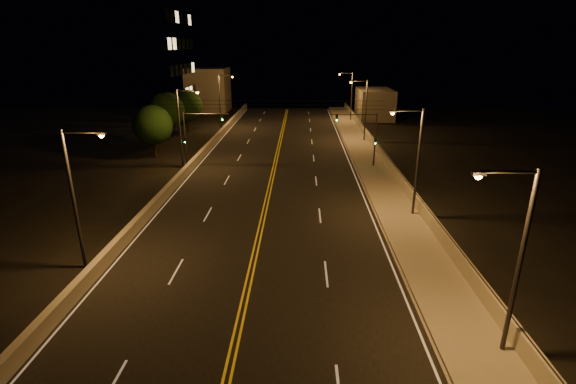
{
  "coord_description": "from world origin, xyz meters",
  "views": [
    {
      "loc": [
        2.89,
        -11.29,
        12.8
      ],
      "look_at": [
        2.0,
        18.0,
        2.5
      ],
      "focal_mm": 26.0,
      "sensor_mm": 36.0,
      "label": 1
    }
  ],
  "objects_px": {
    "streetlight_2": "(364,107)",
    "streetlight_0": "(514,254)",
    "streetlight_6": "(221,98)",
    "tree_0": "(153,125)",
    "traffic_signal_right": "(366,134)",
    "tree_1": "(167,110)",
    "traffic_signal_left": "(194,133)",
    "streetlight_3": "(350,93)",
    "building_tower": "(102,31)",
    "streetlight_4": "(77,191)",
    "streetlight_5": "(182,123)",
    "streetlight_1": "(415,156)",
    "tree_2": "(187,106)"
  },
  "relations": [
    {
      "from": "streetlight_2",
      "to": "streetlight_1",
      "type": "bearing_deg",
      "value": -90.0
    },
    {
      "from": "streetlight_2",
      "to": "streetlight_6",
      "type": "relative_size",
      "value": 1.0
    },
    {
      "from": "streetlight_0",
      "to": "streetlight_3",
      "type": "relative_size",
      "value": 1.0
    },
    {
      "from": "traffic_signal_left",
      "to": "tree_2",
      "type": "distance_m",
      "value": 20.81
    },
    {
      "from": "streetlight_6",
      "to": "building_tower",
      "type": "height_order",
      "value": "building_tower"
    },
    {
      "from": "streetlight_3",
      "to": "streetlight_4",
      "type": "xyz_separation_m",
      "value": [
        -21.41,
        -52.74,
        0.0
      ]
    },
    {
      "from": "traffic_signal_left",
      "to": "streetlight_1",
      "type": "bearing_deg",
      "value": -34.56
    },
    {
      "from": "traffic_signal_right",
      "to": "streetlight_3",
      "type": "bearing_deg",
      "value": 87.14
    },
    {
      "from": "streetlight_1",
      "to": "streetlight_3",
      "type": "relative_size",
      "value": 1.0
    },
    {
      "from": "streetlight_1",
      "to": "streetlight_5",
      "type": "distance_m",
      "value": 25.42
    },
    {
      "from": "streetlight_1",
      "to": "streetlight_3",
      "type": "xyz_separation_m",
      "value": [
        0.0,
        44.17,
        0.0
      ]
    },
    {
      "from": "streetlight_3",
      "to": "streetlight_4",
      "type": "distance_m",
      "value": 56.92
    },
    {
      "from": "tree_2",
      "to": "tree_0",
      "type": "bearing_deg",
      "value": -89.36
    },
    {
      "from": "streetlight_6",
      "to": "tree_0",
      "type": "relative_size",
      "value": 1.35
    },
    {
      "from": "streetlight_3",
      "to": "streetlight_6",
      "type": "relative_size",
      "value": 1.0
    },
    {
      "from": "streetlight_5",
      "to": "streetlight_1",
      "type": "bearing_deg",
      "value": -32.61
    },
    {
      "from": "streetlight_4",
      "to": "tree_2",
      "type": "bearing_deg",
      "value": 96.51
    },
    {
      "from": "tree_1",
      "to": "tree_2",
      "type": "height_order",
      "value": "tree_1"
    },
    {
      "from": "streetlight_4",
      "to": "traffic_signal_right",
      "type": "bearing_deg",
      "value": 48.58
    },
    {
      "from": "streetlight_6",
      "to": "streetlight_4",
      "type": "bearing_deg",
      "value": -90.0
    },
    {
      "from": "streetlight_6",
      "to": "tree_2",
      "type": "xyz_separation_m",
      "value": [
        -4.85,
        -3.16,
        -0.87
      ]
    },
    {
      "from": "streetlight_4",
      "to": "tree_0",
      "type": "height_order",
      "value": "streetlight_4"
    },
    {
      "from": "streetlight_3",
      "to": "traffic_signal_right",
      "type": "height_order",
      "value": "streetlight_3"
    },
    {
      "from": "tree_2",
      "to": "streetlight_2",
      "type": "bearing_deg",
      "value": -14.58
    },
    {
      "from": "streetlight_2",
      "to": "tree_1",
      "type": "bearing_deg",
      "value": 178.67
    },
    {
      "from": "streetlight_2",
      "to": "traffic_signal_left",
      "type": "xyz_separation_m",
      "value": [
        -20.3,
        -13.11,
        -1.09
      ]
    },
    {
      "from": "streetlight_0",
      "to": "traffic_signal_left",
      "type": "distance_m",
      "value": 35.87
    },
    {
      "from": "streetlight_5",
      "to": "traffic_signal_right",
      "type": "distance_m",
      "value": 19.93
    },
    {
      "from": "streetlight_5",
      "to": "streetlight_4",
      "type": "bearing_deg",
      "value": -90.0
    },
    {
      "from": "streetlight_0",
      "to": "traffic_signal_right",
      "type": "relative_size",
      "value": 1.4
    },
    {
      "from": "streetlight_6",
      "to": "tree_2",
      "type": "distance_m",
      "value": 5.85
    },
    {
      "from": "streetlight_2",
      "to": "tree_1",
      "type": "xyz_separation_m",
      "value": [
        -27.48,
        0.64,
        -0.71
      ]
    },
    {
      "from": "streetlight_5",
      "to": "traffic_signal_right",
      "type": "xyz_separation_m",
      "value": [
        19.9,
        0.29,
        -1.09
      ]
    },
    {
      "from": "streetlight_0",
      "to": "streetlight_5",
      "type": "distance_m",
      "value": 36.26
    },
    {
      "from": "building_tower",
      "to": "tree_0",
      "type": "relative_size",
      "value": 4.93
    },
    {
      "from": "streetlight_3",
      "to": "building_tower",
      "type": "xyz_separation_m",
      "value": [
        -38.86,
        -8.34,
        10.01
      ]
    },
    {
      "from": "traffic_signal_right",
      "to": "traffic_signal_left",
      "type": "relative_size",
      "value": 1.0
    },
    {
      "from": "traffic_signal_right",
      "to": "tree_1",
      "type": "height_order",
      "value": "tree_1"
    },
    {
      "from": "streetlight_3",
      "to": "traffic_signal_left",
      "type": "height_order",
      "value": "streetlight_3"
    },
    {
      "from": "streetlight_2",
      "to": "streetlight_0",
      "type": "bearing_deg",
      "value": -90.0
    },
    {
      "from": "streetlight_0",
      "to": "building_tower",
      "type": "height_order",
      "value": "building_tower"
    },
    {
      "from": "traffic_signal_right",
      "to": "streetlight_0",
      "type": "bearing_deg",
      "value": -87.08
    },
    {
      "from": "tree_0",
      "to": "streetlight_2",
      "type": "bearing_deg",
      "value": 19.86
    },
    {
      "from": "streetlight_1",
      "to": "tree_1",
      "type": "height_order",
      "value": "streetlight_1"
    },
    {
      "from": "tree_0",
      "to": "tree_1",
      "type": "bearing_deg",
      "value": 97.92
    },
    {
      "from": "streetlight_5",
      "to": "streetlight_6",
      "type": "height_order",
      "value": "same"
    },
    {
      "from": "streetlight_3",
      "to": "tree_1",
      "type": "bearing_deg",
      "value": -149.12
    },
    {
      "from": "streetlight_1",
      "to": "streetlight_5",
      "type": "relative_size",
      "value": 1.0
    },
    {
      "from": "traffic_signal_right",
      "to": "streetlight_2",
      "type": "bearing_deg",
      "value": 83.44
    },
    {
      "from": "tree_0",
      "to": "tree_1",
      "type": "xyz_separation_m",
      "value": [
        -1.4,
        10.06,
        0.27
      ]
    }
  ]
}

